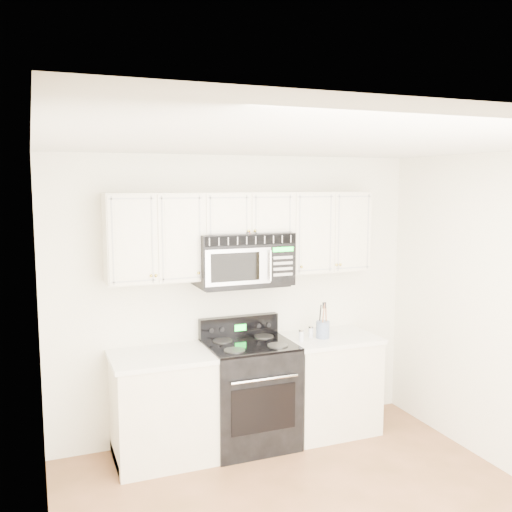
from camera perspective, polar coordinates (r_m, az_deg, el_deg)
room at (r=3.78m, az=7.34°, el=-8.86°), size 3.51×3.51×2.61m
base_cabinet_left at (r=5.09m, az=-9.30°, el=-15.00°), size 0.86×0.65×0.92m
base_cabinet_right at (r=5.62m, az=7.27°, el=-12.78°), size 0.86×0.65×0.92m
range at (r=5.27m, az=-0.64°, el=-13.44°), size 0.76×0.69×1.12m
upper_cabinets at (r=5.09m, az=-1.18°, el=2.62°), size 2.44×0.37×0.75m
microwave at (r=5.06m, az=-1.32°, el=-0.27°), size 0.84×0.47×0.47m
utensil_crock at (r=5.37m, az=6.69°, el=-7.27°), size 0.13×0.13×0.33m
shaker_salt at (r=5.24m, az=4.55°, el=-7.91°), size 0.05×0.05×0.11m
shaker_pepper at (r=5.38m, az=5.50°, el=-7.54°), size 0.04×0.04×0.11m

